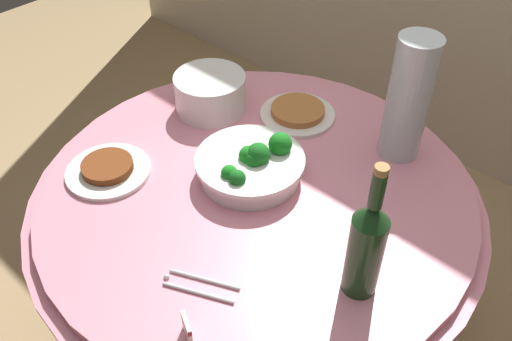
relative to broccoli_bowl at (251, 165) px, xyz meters
The scene contains 9 objects.
buffet_table 0.40m from the broccoli_bowl, 27.38° to the right, with size 1.16×1.16×0.74m.
broccoli_bowl is the anchor object (origin of this frame).
plate_stack 0.33m from the broccoli_bowl, 154.14° to the left, with size 0.21×0.21×0.11m.
wine_bottle 0.42m from the broccoli_bowl, 14.16° to the right, with size 0.07×0.07×0.34m.
decorative_fruit_vase 0.43m from the broccoli_bowl, 57.11° to the left, with size 0.11×0.11×0.34m.
serving_tongs 0.36m from the broccoli_bowl, 65.28° to the right, with size 0.16×0.11×0.01m.
food_plate_stir_fry 0.37m from the broccoli_bowl, 139.78° to the right, with size 0.22×0.22×0.03m.
food_plate_peanuts 0.30m from the broccoli_bowl, 105.43° to the left, with size 0.22×0.22×0.03m.
label_placard_front 0.48m from the broccoli_bowl, 62.11° to the right, with size 0.05×0.03×0.05m.
Camera 1 is at (0.68, -0.75, 1.69)m, focal length 38.46 mm.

